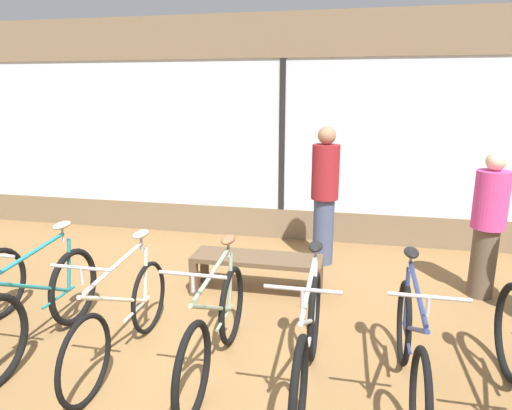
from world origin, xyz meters
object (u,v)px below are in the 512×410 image
(bicycle_center, at_px, (215,329))
(customer_near_rack, at_px, (325,193))
(bicycle_left, at_px, (39,307))
(bicycle_center_right, at_px, (308,344))
(bicycle_center_left, at_px, (122,318))
(display_bench, at_px, (257,263))
(customer_by_window, at_px, (488,223))
(bicycle_right, at_px, (411,351))

(bicycle_center, bearing_deg, customer_near_rack, 75.84)
(bicycle_left, distance_m, bicycle_center_right, 2.28)
(bicycle_center_left, relative_size, bicycle_center_right, 0.96)
(display_bench, relative_size, customer_by_window, 0.89)
(customer_near_rack, distance_m, customer_by_window, 1.85)
(bicycle_left, bearing_deg, bicycle_center_left, 0.58)
(bicycle_left, relative_size, bicycle_right, 1.03)
(bicycle_center_right, distance_m, bicycle_right, 0.73)
(bicycle_left, xyz_separation_m, bicycle_right, (2.99, -0.01, -0.01))
(bicycle_center_right, relative_size, display_bench, 1.26)
(bicycle_center_right, xyz_separation_m, customer_near_rack, (-0.08, 2.66, 0.52))
(bicycle_left, xyz_separation_m, customer_near_rack, (2.19, 2.56, 0.53))
(bicycle_left, distance_m, bicycle_center_left, 0.76)
(display_bench, bearing_deg, bicycle_right, -46.04)
(bicycle_right, xyz_separation_m, display_bench, (-1.43, 1.48, -0.03))
(bicycle_center_left, xyz_separation_m, bicycle_right, (2.23, -0.01, 0.00))
(bicycle_center, bearing_deg, bicycle_center_left, 179.54)
(bicycle_center, relative_size, display_bench, 1.20)
(bicycle_left, distance_m, display_bench, 2.15)
(bicycle_center, xyz_separation_m, customer_by_window, (2.39, 1.94, 0.44))
(bicycle_center_right, bearing_deg, bicycle_left, 177.40)
(customer_near_rack, bearing_deg, bicycle_center, -104.16)
(customer_near_rack, bearing_deg, bicycle_right, -72.71)
(bicycle_left, bearing_deg, customer_by_window, 26.23)
(bicycle_right, height_order, customer_near_rack, customer_near_rack)
(bicycle_right, bearing_deg, bicycle_center_left, 179.62)
(bicycle_center_right, height_order, customer_near_rack, customer_near_rack)
(display_bench, distance_m, customer_by_window, 2.46)
(bicycle_center_left, relative_size, customer_by_window, 1.07)
(bicycle_right, height_order, display_bench, bicycle_right)
(bicycle_right, bearing_deg, bicycle_center, 179.66)
(bicycle_center_left, xyz_separation_m, bicycle_center, (0.79, -0.01, -0.00))
(bicycle_left, relative_size, bicycle_center, 1.04)
(bicycle_right, bearing_deg, bicycle_center_right, -172.37)
(bicycle_center_right, height_order, bicycle_right, bicycle_center_right)
(bicycle_right, distance_m, customer_near_rack, 2.74)
(customer_by_window, bearing_deg, bicycle_center_left, -148.70)
(bicycle_left, bearing_deg, bicycle_right, -0.14)
(bicycle_left, xyz_separation_m, bicycle_center_left, (0.76, 0.01, -0.01))
(display_bench, bearing_deg, bicycle_left, -136.59)
(bicycle_center_left, height_order, display_bench, bicycle_center_left)
(customer_by_window, bearing_deg, display_bench, -168.99)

